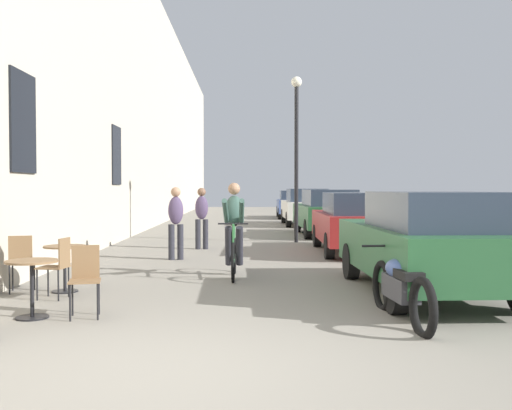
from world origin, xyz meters
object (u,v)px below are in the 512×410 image
cafe_table_near (32,276)px  parked_car_nearest (427,241)px  street_lamp (296,137)px  parked_car_third (327,212)px  parked_car_second (355,222)px  parked_car_fifth (294,204)px  cafe_table_mid (65,258)px  cafe_chair_near_toward_street (85,276)px  parked_motorcycle (401,288)px  cafe_chair_mid_toward_wall (21,259)px  cafe_chair_mid_toward_street (58,263)px  parked_car_fourth (306,206)px  pedestrian_near (176,219)px  cyclist_on_bicycle (234,232)px  pedestrian_mid (202,215)px

cafe_table_near → parked_car_nearest: size_ratio=0.16×
street_lamp → parked_car_third: 3.51m
parked_car_second → parked_car_fifth: parked_car_second is taller
cafe_table_near → parked_car_fifth: size_ratio=0.17×
cafe_table_mid → cafe_chair_near_toward_street: bearing=-65.7°
cafe_table_mid → street_lamp: (4.32, 8.21, 2.59)m
parked_car_fifth → parked_motorcycle: parked_car_fifth is taller
cafe_chair_near_toward_street → cafe_chair_mid_toward_wall: size_ratio=1.00×
cafe_chair_mid_toward_wall → cafe_table_near: bearing=-65.5°
cafe_table_mid → cafe_chair_mid_toward_street: size_ratio=0.81×
parked_car_nearest → parked_car_fifth: (-0.14, 22.29, -0.05)m
street_lamp → parked_car_second: size_ratio=1.15×
cafe_table_near → cafe_chair_mid_toward_wall: cafe_chair_mid_toward_wall is taller
parked_car_second → parked_car_fourth: (-0.13, 10.69, 0.04)m
pedestrian_near → parked_car_nearest: (4.30, -4.39, -0.11)m
street_lamp → cafe_chair_near_toward_street: bearing=-109.5°
cafe_chair_mid_toward_street → street_lamp: size_ratio=0.18×
cafe_chair_mid_toward_wall → parked_car_second: size_ratio=0.21×
cyclist_on_bicycle → parked_car_fourth: size_ratio=0.40×
cafe_chair_mid_toward_wall → parked_motorcycle: size_ratio=0.41×
cafe_chair_mid_toward_wall → cafe_table_mid: bearing=6.6°
cyclist_on_bicycle → parked_car_third: cyclist_on_bicycle is taller
cyclist_on_bicycle → parked_car_second: bearing=52.0°
cyclist_on_bicycle → pedestrian_mid: 4.84m
cafe_table_mid → street_lamp: street_lamp is taller
cafe_table_near → cafe_table_mid: (-0.16, 1.83, 0.00)m
pedestrian_mid → parked_car_third: bearing=47.5°
cafe_chair_near_toward_street → parked_car_third: 13.20m
cyclist_on_bicycle → parked_car_second: size_ratio=0.41×
cyclist_on_bicycle → parked_car_third: (2.97, 9.01, -0.00)m
cafe_table_near → cyclist_on_bicycle: (2.44, 3.37, 0.29)m
pedestrian_near → pedestrian_mid: size_ratio=1.01×
parked_car_nearest → parked_motorcycle: parked_car_nearest is taller
cafe_chair_near_toward_street → parked_car_nearest: (4.75, 1.40, 0.29)m
street_lamp → cafe_table_mid: bearing=-117.8°
parked_car_third → parked_car_second: bearing=-90.4°
cafe_table_mid → parked_car_fifth: bearing=76.2°
pedestrian_near → pedestrian_mid: 2.28m
cafe_chair_near_toward_street → parked_car_fifth: bearing=79.0°
parked_motorcycle → cyclist_on_bicycle: bearing=120.2°
cafe_table_near → parked_car_second: parked_car_second is taller
cyclist_on_bicycle → street_lamp: 7.25m
cafe_table_mid → parked_car_second: parked_car_second is taller
parked_car_third → cafe_chair_near_toward_street: bearing=-111.2°
parked_car_nearest → parked_car_fourth: parked_car_fourth is taller
cafe_chair_mid_toward_street → parked_car_fourth: 17.41m
cafe_chair_mid_toward_wall → cafe_chair_mid_toward_street: bearing=-34.6°
cyclist_on_bicycle → parked_car_nearest: size_ratio=0.40×
cafe_table_near → cafe_table_mid: same height
cafe_table_near → cafe_chair_near_toward_street: 0.64m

